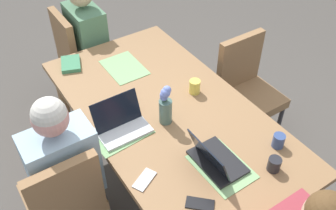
% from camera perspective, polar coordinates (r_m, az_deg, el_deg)
% --- Properties ---
extents(ground_plane, '(10.00, 10.00, 0.00)m').
position_cam_1_polar(ground_plane, '(3.08, -0.00, -10.93)').
color(ground_plane, '#4C4742').
extents(dining_table, '(1.96, 1.05, 0.73)m').
position_cam_1_polar(dining_table, '(2.58, -0.00, -2.02)').
color(dining_table, olive).
rests_on(dining_table, ground_plane).
extents(chair_head_left_left_near, '(0.44, 0.44, 0.90)m').
position_cam_1_polar(chair_head_left_left_near, '(3.58, -13.11, 7.66)').
color(chair_head_left_left_near, olive).
rests_on(chair_head_left_left_near, ground_plane).
extents(person_head_left_left_near, '(0.40, 0.36, 1.19)m').
position_cam_1_polar(person_head_left_left_near, '(3.54, -11.68, 7.99)').
color(person_head_left_left_near, '#2D2D33').
rests_on(person_head_left_left_near, ground_plane).
extents(chair_near_left_mid, '(0.44, 0.44, 0.90)m').
position_cam_1_polar(chair_near_left_mid, '(2.45, -15.27, -13.22)').
color(chair_near_left_mid, olive).
rests_on(chair_near_left_mid, ground_plane).
extents(person_near_left_mid, '(0.36, 0.40, 1.19)m').
position_cam_1_polar(person_near_left_mid, '(2.48, -14.74, -11.07)').
color(person_near_left_mid, '#2D2D33').
rests_on(person_near_left_mid, ground_plane).
extents(chair_far_right_near, '(0.44, 0.44, 0.90)m').
position_cam_1_polar(chair_far_right_near, '(3.17, 11.68, 2.90)').
color(chair_far_right_near, olive).
rests_on(chair_far_right_near, ground_plane).
extents(flower_vase, '(0.08, 0.08, 0.28)m').
position_cam_1_polar(flower_vase, '(2.36, -0.39, 0.09)').
color(flower_vase, '#4C6B60').
rests_on(flower_vase, dining_table).
extents(placemat_head_left_left_near, '(0.36, 0.26, 0.00)m').
position_cam_1_polar(placemat_head_left_left_near, '(2.92, -6.60, 5.63)').
color(placemat_head_left_left_near, '#7FAD70').
rests_on(placemat_head_left_left_near, dining_table).
extents(placemat_near_left_mid, '(0.28, 0.38, 0.00)m').
position_cam_1_polar(placemat_near_left_mid, '(2.40, -7.19, -4.14)').
color(placemat_near_left_mid, '#7FAD70').
rests_on(placemat_near_left_mid, dining_table).
extents(placemat_head_right_left_far, '(0.37, 0.27, 0.00)m').
position_cam_1_polar(placemat_head_right_left_far, '(2.22, 8.03, -9.16)').
color(placemat_head_right_left_far, '#7FAD70').
rests_on(placemat_head_right_left_far, dining_table).
extents(laptop_near_left_mid, '(0.22, 0.32, 0.20)m').
position_cam_1_polar(laptop_near_left_mid, '(2.39, -7.05, -2.89)').
color(laptop_near_left_mid, silver).
rests_on(laptop_near_left_mid, dining_table).
extents(laptop_head_right_left_far, '(0.32, 0.22, 0.20)m').
position_cam_1_polar(laptop_head_right_left_far, '(2.20, 7.04, -8.12)').
color(laptop_head_right_left_far, black).
rests_on(laptop_head_right_left_far, dining_table).
extents(coffee_mug_near_left, '(0.08, 0.08, 0.10)m').
position_cam_1_polar(coffee_mug_near_left, '(2.65, 4.02, 2.77)').
color(coffee_mug_near_left, '#DBC64C').
rests_on(coffee_mug_near_left, dining_table).
extents(coffee_mug_near_right, '(0.08, 0.08, 0.09)m').
position_cam_1_polar(coffee_mug_near_right, '(2.24, 15.65, -8.56)').
color(coffee_mug_near_right, '#232328').
rests_on(coffee_mug_near_right, dining_table).
extents(coffee_mug_centre_left, '(0.07, 0.07, 0.09)m').
position_cam_1_polar(coffee_mug_centre_left, '(2.37, 16.25, -5.17)').
color(coffee_mug_centre_left, '#33477A').
rests_on(coffee_mug_centre_left, dining_table).
extents(book_red_cover, '(0.24, 0.20, 0.03)m').
position_cam_1_polar(book_red_cover, '(3.01, -14.38, 6.00)').
color(book_red_cover, '#3D7F56').
rests_on(book_red_cover, dining_table).
extents(phone_black, '(0.16, 0.16, 0.01)m').
position_cam_1_polar(phone_black, '(2.06, 4.81, -14.57)').
color(phone_black, black).
rests_on(phone_black, dining_table).
extents(phone_silver, '(0.13, 0.17, 0.01)m').
position_cam_1_polar(phone_silver, '(2.15, -3.54, -11.13)').
color(phone_silver, silver).
rests_on(phone_silver, dining_table).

